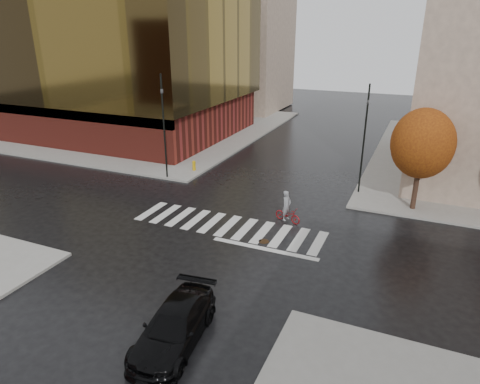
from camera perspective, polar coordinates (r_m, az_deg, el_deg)
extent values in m
plane|color=black|center=(25.34, -2.08, -4.97)|extent=(120.00, 120.00, 0.00)
cube|color=gray|center=(52.90, -12.99, 8.60)|extent=(30.00, 30.00, 0.15)
cube|color=silver|center=(25.74, -1.59, -4.51)|extent=(12.00, 3.00, 0.01)
cube|color=maroon|center=(50.79, -16.11, 10.19)|extent=(26.00, 18.00, 4.00)
cube|color=beige|center=(44.22, -23.52, 9.71)|extent=(26.00, 0.40, 1.00)
cube|color=olive|center=(49.99, -17.09, 19.20)|extent=(27.00, 19.00, 12.00)
cube|color=gray|center=(63.04, -0.75, 20.32)|extent=(14.00, 12.00, 20.00)
cylinder|color=black|center=(29.47, 22.36, 0.50)|extent=(0.32, 0.32, 2.80)
ellipsoid|color=#9D490F|center=(28.65, 23.17, 5.96)|extent=(3.80, 3.80, 4.37)
imported|color=black|center=(16.93, -8.75, -17.29)|extent=(2.63, 5.17, 1.44)
imported|color=maroon|center=(26.25, 6.38, -3.03)|extent=(1.85, 1.10, 0.92)
imported|color=gray|center=(26.03, 6.23, -1.80)|extent=(0.63, 0.78, 1.87)
cylinder|color=black|center=(32.98, -10.10, 8.48)|extent=(0.12, 0.12, 7.86)
imported|color=black|center=(32.48, -10.43, 13.38)|extent=(0.23, 0.21, 0.98)
cylinder|color=black|center=(30.55, 16.19, 6.66)|extent=(0.12, 0.12, 7.56)
imported|color=black|center=(30.02, 16.73, 11.71)|extent=(0.17, 0.20, 0.94)
cylinder|color=#CA990B|center=(35.21, -6.15, 3.44)|extent=(0.27, 0.27, 0.68)
sphere|color=#CA990B|center=(35.11, -6.17, 3.96)|extent=(0.29, 0.29, 0.29)
cylinder|color=#3C2815|center=(23.98, 3.19, -6.59)|extent=(0.65, 0.65, 0.01)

